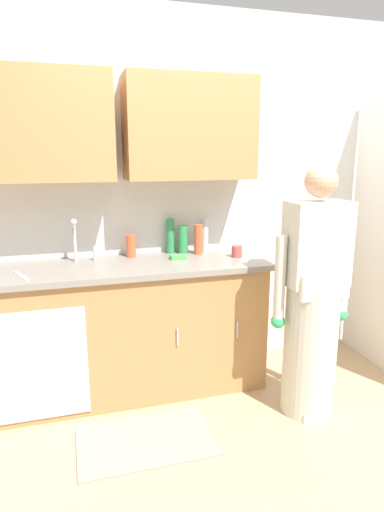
% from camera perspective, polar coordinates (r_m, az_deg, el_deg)
% --- Properties ---
extents(ground_plane, '(9.00, 9.00, 0.00)m').
position_cam_1_polar(ground_plane, '(2.91, 5.65, -21.92)').
color(ground_plane, tan).
extents(kitchen_wall_with_uppers, '(4.80, 0.44, 2.70)m').
position_cam_1_polar(kitchen_wall_with_uppers, '(3.29, -2.52, 9.79)').
color(kitchen_wall_with_uppers, silver).
rests_on(kitchen_wall_with_uppers, ground).
extents(counter_cabinet, '(1.90, 0.62, 0.90)m').
position_cam_1_polar(counter_cabinet, '(3.17, -8.45, -9.64)').
color(counter_cabinet, '#B27F4C').
rests_on(counter_cabinet, ground).
extents(countertop, '(1.96, 0.66, 0.04)m').
position_cam_1_polar(countertop, '(3.02, -8.70, -1.37)').
color(countertop, gray).
rests_on(countertop, counter_cabinet).
extents(sink, '(0.50, 0.36, 0.35)m').
position_cam_1_polar(sink, '(3.00, -14.22, -1.60)').
color(sink, '#B7BABF').
rests_on(sink, counter_cabinet).
extents(person_at_sink, '(0.55, 0.34, 1.62)m').
position_cam_1_polar(person_at_sink, '(2.88, 15.59, -7.19)').
color(person_at_sink, white).
rests_on(person_at_sink, ground).
extents(floor_mat, '(0.80, 0.50, 0.01)m').
position_cam_1_polar(floor_mat, '(2.83, -6.18, -23.05)').
color(floor_mat, gray).
rests_on(floor_mat, ground).
extents(bottle_soap, '(0.07, 0.07, 0.17)m').
position_cam_1_polar(bottle_soap, '(3.19, -8.05, 1.35)').
color(bottle_soap, '#E05933').
rests_on(bottle_soap, countertop).
extents(bottle_cleaner_spray, '(0.06, 0.06, 0.22)m').
position_cam_1_polar(bottle_cleaner_spray, '(3.24, 0.85, 2.19)').
color(bottle_cleaner_spray, '#E05933').
rests_on(bottle_cleaner_spray, countertop).
extents(bottle_dish_liquid, '(0.06, 0.06, 0.26)m').
position_cam_1_polar(bottle_dish_liquid, '(3.28, -2.89, 2.65)').
color(bottle_dish_liquid, '#2D8C4C').
rests_on(bottle_dish_liquid, countertop).
extents(bottle_water_short, '(0.06, 0.06, 0.26)m').
position_cam_1_polar(bottle_water_short, '(3.34, 1.68, 2.80)').
color(bottle_water_short, silver).
rests_on(bottle_water_short, countertop).
extents(bottle_water_tall, '(0.07, 0.07, 0.21)m').
position_cam_1_polar(bottle_water_tall, '(3.27, -1.21, 2.18)').
color(bottle_water_tall, '#2D8C4C').
rests_on(bottle_water_tall, countertop).
extents(cup_by_sink, '(0.08, 0.08, 0.08)m').
position_cam_1_polar(cup_by_sink, '(3.18, 5.93, 0.62)').
color(cup_by_sink, '#B24C47').
rests_on(cup_by_sink, countertop).
extents(knife_on_counter, '(0.11, 0.23, 0.01)m').
position_cam_1_polar(knife_on_counter, '(2.87, -21.62, -2.45)').
color(knife_on_counter, silver).
rests_on(knife_on_counter, countertop).
extents(sponge, '(0.11, 0.07, 0.03)m').
position_cam_1_polar(sponge, '(3.11, -1.87, -0.13)').
color(sponge, '#4CBF4C').
rests_on(sponge, countertop).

